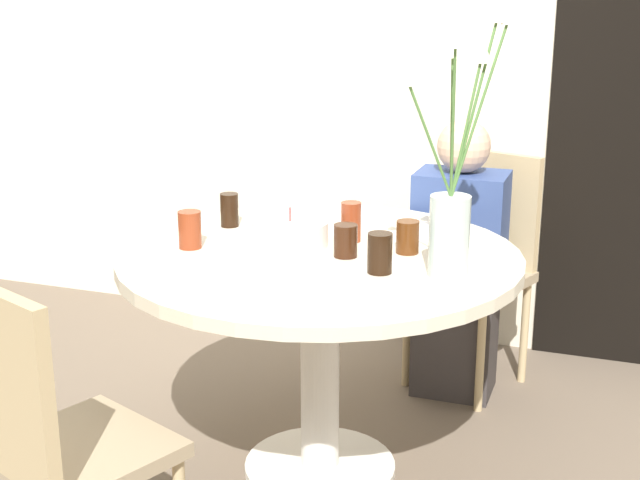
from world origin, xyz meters
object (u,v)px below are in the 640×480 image
Objects in this scene: drink_glass_2 at (346,241)px; drink_glass_3 at (190,230)px; drink_glass_1 at (229,210)px; drink_glass_5 at (380,253)px; drink_glass_4 at (408,237)px; chair_right_flank at (50,435)px; flower_vase at (456,190)px; birthday_cake at (290,233)px; side_plate at (432,232)px; person_boy at (458,268)px; chair_left_flank at (480,255)px; drink_glass_0 at (351,222)px.

drink_glass_3 reaches higher than drink_glass_2.
drink_glass_5 reaches higher than drink_glass_1.
drink_glass_5 is (0.14, -0.12, 0.01)m from drink_glass_2.
drink_glass_2 is 0.20m from drink_glass_4.
flower_vase is at bearing -111.64° from chair_right_flank.
side_plate is at bearing 36.70° from birthday_cake.
side_plate is 0.40m from drink_glass_2.
drink_glass_4 is at bearing -93.28° from person_boy.
drink_glass_1 is (-0.03, 1.09, 0.29)m from chair_right_flank.
flower_vase is at bearing -64.29° from chair_left_flank.
drink_glass_0 is (0.42, 1.06, 0.30)m from chair_right_flank.
chair_left_flank is 1.00× the size of chair_right_flank.
chair_right_flank is 1.04m from drink_glass_2.
person_boy is (-0.06, -0.15, -0.02)m from chair_left_flank.
drink_glass_1 is at bearing -66.35° from chair_right_flank.
flower_vase is 5.92× the size of drink_glass_0.
side_plate is 0.30m from drink_glass_0.
drink_glass_5 is (0.63, -0.32, 0.00)m from drink_glass_1.
birthday_cake is 0.39m from drink_glass_5.
drink_glass_5 is 0.11× the size of person_boy.
birthday_cake is (-0.47, -0.87, 0.28)m from chair_left_flank.
chair_left_flank is 0.87m from drink_glass_0.
drink_glass_3 is at bearing -152.00° from drink_glass_0.
person_boy reaches higher than drink_glass_1.
drink_glass_3 is (-0.04, 0.81, 0.30)m from chair_right_flank.
birthday_cake is 2.04× the size of drink_glass_5.
drink_glass_1 is (-0.68, -0.15, 0.05)m from side_plate.
drink_glass_3 is 0.11× the size of person_boy.
drink_glass_3 reaches higher than drink_glass_4.
drink_glass_0 is at bearing 102.15° from drink_glass_2.
person_boy reaches higher than chair_right_flank.
chair_left_flank is 1.95m from chair_right_flank.
drink_glass_1 is 0.97× the size of drink_glass_5.
drink_glass_2 is at bearing -22.41° from drink_glass_1.
flower_vase is 7.49× the size of drink_glass_4.
drink_glass_2 is at bearing -95.00° from chair_right_flank.
drink_glass_4 is (-0.02, -0.25, 0.05)m from side_plate.
chair_left_flank is at bearing 94.49° from flower_vase.
drink_glass_2 is (-0.19, -0.35, 0.05)m from side_plate.
drink_glass_2 is at bearing -148.99° from drink_glass_4.
side_plate is at bearing 31.89° from drink_glass_3.
birthday_cake reaches higher than drink_glass_3.
person_boy is at bearing 86.72° from drink_glass_4.
chair_right_flank is at bearing -111.71° from person_boy.
drink_glass_3 is at bearing -91.40° from drink_glass_1.
birthday_cake is 0.20m from drink_glass_0.
flower_vase is at bearing -17.24° from drink_glass_1.
chair_right_flank is 0.85× the size of person_boy.
drink_glass_4 is at bearing -17.38° from drink_glass_0.
birthday_cake is 2.11× the size of drink_glass_1.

